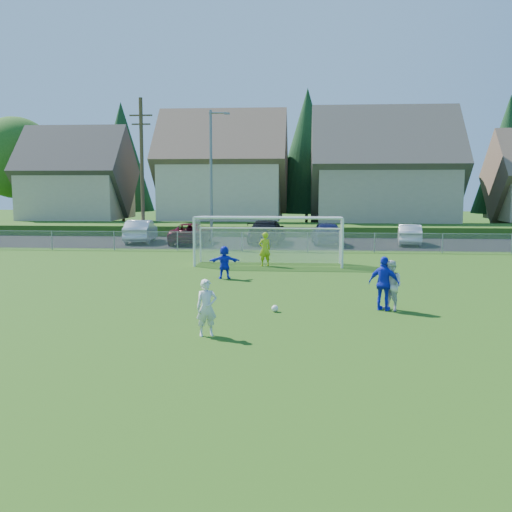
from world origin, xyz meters
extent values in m
plane|color=#193D0C|center=(0.00, 0.00, 0.00)|extent=(160.00, 160.00, 0.00)
plane|color=black|center=(0.00, 27.50, 0.01)|extent=(60.00, 60.00, 0.00)
cube|color=#1E420F|center=(0.00, 35.00, 0.40)|extent=(70.00, 6.00, 0.80)
sphere|color=white|center=(0.88, 4.64, 0.11)|extent=(0.22, 0.22, 0.22)
imported|color=silver|center=(-0.80, 1.43, 0.77)|extent=(0.65, 0.53, 1.54)
imported|color=silver|center=(4.60, 5.14, 0.82)|extent=(0.99, 1.01, 1.64)
imported|color=#1626D0|center=(4.39, 5.17, 0.88)|extent=(1.12, 0.83, 1.76)
imported|color=#1626D0|center=(-1.65, 11.35, 0.72)|extent=(1.37, 0.58, 1.43)
imported|color=#B4CE18|center=(-0.17, 15.50, 0.85)|extent=(0.74, 0.63, 1.71)
imported|color=silver|center=(-9.74, 27.16, 0.80)|extent=(2.16, 4.98, 1.59)
imported|color=#4F0916|center=(-5.99, 26.46, 0.72)|extent=(2.43, 5.17, 1.43)
imported|color=black|center=(-0.82, 27.36, 0.81)|extent=(2.58, 5.71, 1.62)
imported|color=#131945|center=(3.31, 26.61, 0.80)|extent=(2.13, 4.77, 1.59)
imported|color=silver|center=(8.93, 27.01, 0.70)|extent=(1.99, 4.38, 1.39)
cylinder|color=white|center=(-3.65, 15.00, 1.22)|extent=(0.12, 0.12, 2.44)
cylinder|color=white|center=(3.65, 15.00, 1.22)|extent=(0.12, 0.12, 2.44)
cylinder|color=white|center=(0.00, 15.00, 2.44)|extent=(7.30, 0.12, 0.12)
cylinder|color=white|center=(-3.65, 16.80, 0.90)|extent=(0.08, 0.08, 1.80)
cylinder|color=white|center=(3.65, 16.80, 0.90)|extent=(0.08, 0.08, 1.80)
cylinder|color=white|center=(0.00, 16.80, 1.80)|extent=(7.30, 0.08, 0.08)
cube|color=silver|center=(0.00, 16.80, 0.90)|extent=(7.30, 0.02, 1.80)
cube|color=silver|center=(-3.65, 15.90, 1.22)|extent=(0.02, 1.80, 2.44)
cube|color=silver|center=(3.65, 15.90, 1.22)|extent=(0.02, 1.80, 2.44)
cube|color=silver|center=(0.00, 15.90, 2.44)|extent=(7.30, 1.80, 0.02)
cube|color=gray|center=(0.00, 22.00, 1.18)|extent=(52.00, 0.03, 0.03)
cube|color=gray|center=(0.00, 22.00, 0.60)|extent=(52.00, 0.02, 1.14)
cylinder|color=gray|center=(0.00, 22.00, 0.60)|extent=(0.06, 0.06, 1.20)
cylinder|color=slate|center=(-4.50, 26.00, 4.50)|extent=(0.18, 0.18, 9.00)
cylinder|color=slate|center=(-4.00, 26.00, 8.80)|extent=(1.20, 0.12, 0.12)
cube|color=slate|center=(-3.40, 26.00, 8.75)|extent=(0.36, 0.18, 0.12)
cylinder|color=#473321|center=(-9.50, 27.00, 5.00)|extent=(0.26, 0.26, 10.00)
cube|color=#473321|center=(-9.50, 27.00, 8.80)|extent=(1.60, 0.10, 0.10)
cube|color=#473321|center=(-9.50, 27.00, 8.20)|extent=(1.30, 0.10, 0.10)
cube|color=tan|center=(-20.00, 42.00, 3.05)|extent=(9.00, 8.00, 4.50)
pyramid|color=#423D38|center=(-20.00, 42.00, 9.71)|extent=(9.90, 8.80, 4.41)
cube|color=#C6B58E|center=(-6.00, 43.00, 3.55)|extent=(11.00, 9.00, 5.50)
pyramid|color=brown|center=(-6.00, 43.00, 11.26)|extent=(12.10, 9.90, 4.96)
cube|color=tan|center=(9.00, 42.00, 3.30)|extent=(12.00, 10.00, 5.00)
pyramid|color=#4C473F|center=(9.00, 42.00, 11.32)|extent=(13.20, 11.00, 5.52)
cylinder|color=#382616|center=(-28.00, 46.00, 1.98)|extent=(0.36, 0.36, 3.96)
sphere|color=#2B5B19|center=(-28.00, 46.00, 6.82)|extent=(8.36, 8.36, 8.36)
cylinder|color=#382616|center=(-18.00, 50.00, 0.60)|extent=(0.30, 0.30, 1.20)
cone|color=#143819|center=(-18.00, 50.00, 7.05)|extent=(6.76, 6.76, 11.70)
cylinder|color=#382616|center=(-8.00, 51.00, 0.60)|extent=(0.30, 0.30, 1.20)
cone|color=#143819|center=(-8.00, 51.00, 6.60)|extent=(6.24, 6.24, 10.80)
cylinder|color=#382616|center=(2.00, 48.00, 0.60)|extent=(0.30, 0.30, 1.20)
cone|color=#143819|center=(2.00, 48.00, 7.50)|extent=(7.28, 7.28, 12.60)
cylinder|color=#382616|center=(12.00, 50.00, 1.98)|extent=(0.36, 0.36, 3.96)
sphere|color=#2B5B19|center=(12.00, 50.00, 6.82)|extent=(8.36, 8.36, 8.36)
cylinder|color=#382616|center=(22.00, 48.00, 0.60)|extent=(0.30, 0.30, 1.20)
cone|color=#143819|center=(22.00, 48.00, 7.05)|extent=(6.76, 6.76, 11.70)
camera|label=1|loc=(1.80, -14.20, 4.06)|focal=42.00mm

